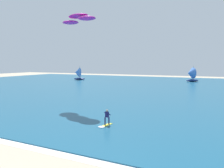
{
  "coord_description": "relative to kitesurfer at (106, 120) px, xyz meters",
  "views": [
    {
      "loc": [
        10.82,
        -5.93,
        6.66
      ],
      "look_at": [
        0.16,
        16.25,
        4.28
      ],
      "focal_mm": 35.14,
      "sensor_mm": 36.0,
      "label": 1
    }
  ],
  "objects": [
    {
      "name": "shoreline_foam",
      "position": [
        -0.5,
        -6.88,
        -0.7
      ],
      "size": [
        84.28,
        2.55,
        0.01
      ],
      "primitive_type": "cube",
      "color": "white",
      "rests_on": "ground"
    },
    {
      "name": "kitesurfer",
      "position": [
        0.0,
        0.0,
        0.0
      ],
      "size": [
        0.89,
        2.02,
        1.67
      ],
      "color": "yellow",
      "rests_on": "ocean"
    },
    {
      "name": "kite",
      "position": [
        -8.48,
        7.63,
        12.44
      ],
      "size": [
        7.48,
        4.84,
        1.08
      ],
      "color": "#B21999"
    },
    {
      "name": "sailboat_near_shore",
      "position": [
        -38.34,
        50.61,
        1.8
      ],
      "size": [
        4.67,
        4.1,
        5.25
      ],
      "color": "navy",
      "rests_on": "ocean"
    },
    {
      "name": "ocean",
      "position": [
        -0.5,
        37.7,
        -0.65
      ],
      "size": [
        160.0,
        90.0,
        0.1
      ],
      "primitive_type": "cube",
      "color": "navy",
      "rests_on": "ground"
    },
    {
      "name": "sailboat_center_horizon",
      "position": [
        2.05,
        60.94,
        1.94
      ],
      "size": [
        4.98,
        4.75,
        5.55
      ],
      "color": "navy",
      "rests_on": "ocean"
    }
  ]
}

